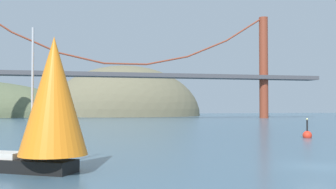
{
  "coord_description": "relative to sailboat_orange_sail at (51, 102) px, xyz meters",
  "views": [
    {
      "loc": [
        -15.01,
        -22.89,
        3.85
      ],
      "look_at": [
        0.0,
        40.68,
        5.72
      ],
      "focal_mm": 43.11,
      "sensor_mm": 36.0,
      "label": 1
    }
  ],
  "objects": [
    {
      "name": "ground_plane",
      "position": [
        16.26,
        -1.2,
        -4.1
      ],
      "size": [
        360.0,
        360.0,
        0.0
      ],
      "primitive_type": "plane",
      "color": "#426075"
    },
    {
      "name": "sailboat_orange_sail",
      "position": [
        0.0,
        0.0,
        0.0
      ],
      "size": [
        7.75,
        6.19,
        8.46
      ],
      "color": "black",
      "rests_on": "ground_plane"
    },
    {
      "name": "channel_buoy",
      "position": [
        28.81,
        19.45,
        -3.73
      ],
      "size": [
        1.1,
        1.1,
        2.64
      ],
      "color": "red",
      "rests_on": "ground_plane"
    },
    {
      "name": "headland_center",
      "position": [
        21.26,
        133.8,
        -4.1
      ],
      "size": [
        59.8,
        44.0,
        39.47
      ],
      "primitive_type": "ellipsoid",
      "color": "#6B664C",
      "rests_on": "ground_plane"
    },
    {
      "name": "suspension_bridge",
      "position": [
        16.26,
        93.8,
        10.13
      ],
      "size": [
        124.5,
        6.0,
        32.51
      ],
      "color": "brown",
      "rests_on": "ground_plane"
    }
  ]
}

